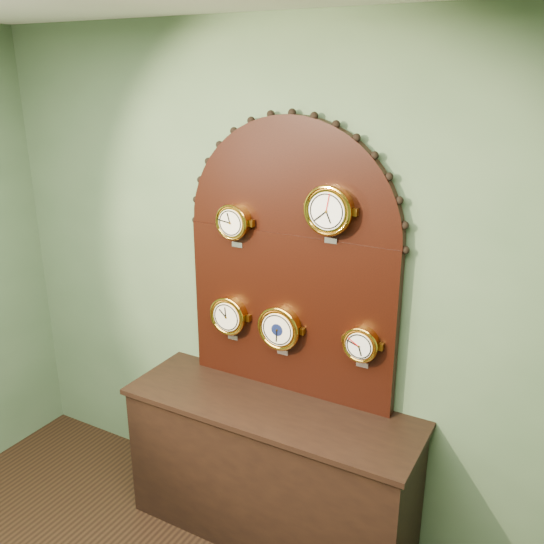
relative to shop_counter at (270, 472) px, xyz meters
The scene contains 8 objects.
wall_back 1.04m from the shop_counter, 90.00° to the left, with size 4.00×4.00×0.00m, color #4D6847.
shop_counter is the anchor object (origin of this frame).
display_board 1.25m from the shop_counter, 90.00° to the left, with size 1.26×0.06×1.53m.
roman_clock 1.41m from the shop_counter, 153.43° to the left, with size 0.19×0.08×0.25m.
arabic_clock 1.52m from the shop_counter, 32.52° to the left, with size 0.25×0.08×0.30m.
hygrometer 0.91m from the shop_counter, 156.34° to the left, with size 0.23×0.08×0.28m.
barometer 0.83m from the shop_counter, 99.44° to the left, with size 0.25×0.08×0.30m.
tide_clock 0.95m from the shop_counter, 19.42° to the left, with size 0.19×0.08×0.24m.
Camera 1 is at (1.34, -0.16, 2.53)m, focal length 38.75 mm.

